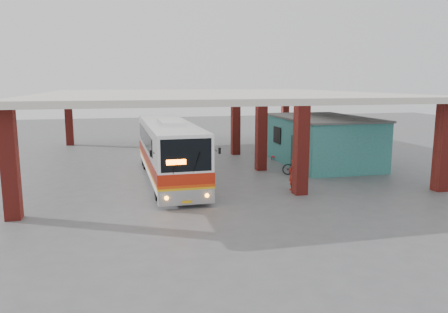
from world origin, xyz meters
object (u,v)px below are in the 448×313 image
Objects in this scene: pedestrian at (293,175)px; red_chair at (275,155)px; coach_bus at (169,150)px; motorcycle at (299,166)px.

pedestrian is 2.07× the size of red_chair.
coach_bus reaches higher than pedestrian.
motorcycle is 2.53× the size of red_chair.
coach_bus is at bearing -61.33° from pedestrian.
motorcycle is 3.71m from pedestrian.
motorcycle is 4.99m from red_chair.
pedestrian is 8.52m from red_chair.
motorcycle is at bearing -75.17° from red_chair.
coach_bus is at bearing 101.76° from motorcycle.
coach_bus is at bearing -130.14° from red_chair.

